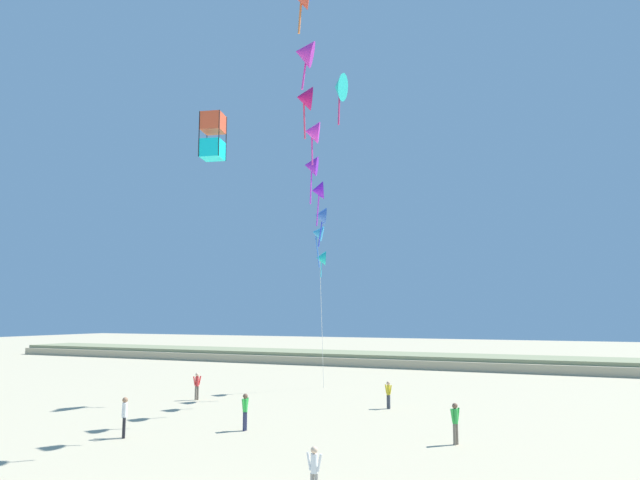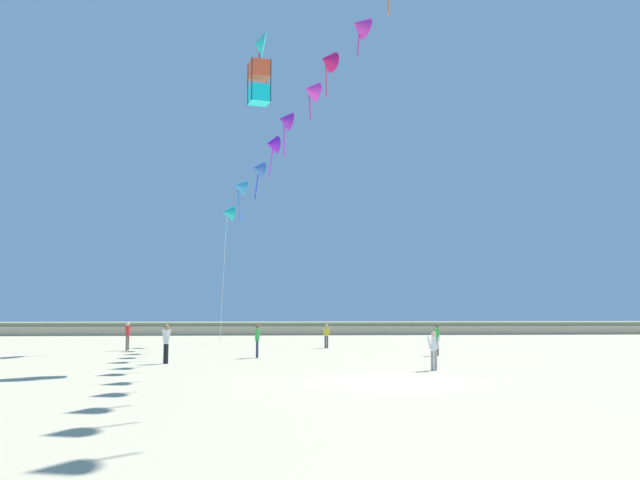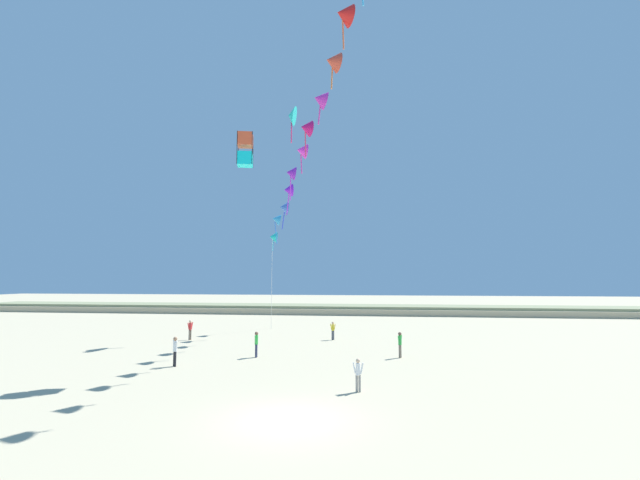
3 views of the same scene
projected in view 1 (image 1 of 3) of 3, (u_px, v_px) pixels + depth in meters
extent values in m
cube|color=tan|center=(474.00, 364.00, 58.35)|extent=(120.00, 8.20, 0.88)
cube|color=gray|center=(473.00, 358.00, 58.42)|extent=(120.00, 6.97, 0.50)
cylinder|color=black|center=(124.00, 428.00, 25.12)|extent=(0.13, 0.13, 0.89)
cylinder|color=black|center=(124.00, 427.00, 25.27)|extent=(0.13, 0.13, 0.89)
cylinder|color=white|center=(125.00, 410.00, 25.29)|extent=(0.23, 0.23, 0.63)
cylinder|color=white|center=(125.00, 410.00, 25.11)|extent=(0.21, 0.21, 0.60)
cylinder|color=white|center=(124.00, 408.00, 25.49)|extent=(0.21, 0.21, 0.60)
sphere|color=#9E7051|center=(125.00, 400.00, 25.35)|extent=(0.24, 0.24, 0.24)
cylinder|color=#726656|center=(198.00, 393.00, 36.50)|extent=(0.13, 0.13, 0.86)
cylinder|color=#726656|center=(196.00, 393.00, 36.40)|extent=(0.13, 0.13, 0.86)
cylinder|color=red|center=(197.00, 381.00, 36.54)|extent=(0.23, 0.23, 0.61)
cylinder|color=red|center=(200.00, 380.00, 36.68)|extent=(0.16, 0.22, 0.58)
cylinder|color=red|center=(194.00, 381.00, 36.42)|extent=(0.16, 0.22, 0.58)
sphere|color=beige|center=(197.00, 375.00, 36.60)|extent=(0.23, 0.23, 0.23)
cylinder|color=#726656|center=(455.00, 434.00, 23.86)|extent=(0.12, 0.12, 0.86)
cylinder|color=#726656|center=(457.00, 434.00, 23.95)|extent=(0.12, 0.12, 0.86)
cylinder|color=green|center=(455.00, 416.00, 24.00)|extent=(0.23, 0.23, 0.61)
cylinder|color=green|center=(452.00, 416.00, 23.89)|extent=(0.17, 0.22, 0.58)
cylinder|color=green|center=(458.00, 415.00, 24.13)|extent=(0.17, 0.22, 0.58)
sphere|color=brown|center=(455.00, 406.00, 24.06)|extent=(0.23, 0.23, 0.23)
cylinder|color=#282D4C|center=(246.00, 421.00, 26.85)|extent=(0.13, 0.13, 0.86)
cylinder|color=#282D4C|center=(244.00, 422.00, 26.71)|extent=(0.13, 0.13, 0.86)
cylinder|color=green|center=(245.00, 405.00, 26.87)|extent=(0.23, 0.23, 0.61)
cylinder|color=green|center=(247.00, 404.00, 27.06)|extent=(0.09, 0.21, 0.58)
cylinder|color=green|center=(243.00, 405.00, 26.70)|extent=(0.09, 0.21, 0.58)
sphere|color=brown|center=(245.00, 396.00, 26.93)|extent=(0.23, 0.23, 0.23)
cylinder|color=#474C56|center=(389.00, 402.00, 33.01)|extent=(0.11, 0.11, 0.78)
cylinder|color=#474C56|center=(388.00, 402.00, 33.11)|extent=(0.11, 0.11, 0.78)
cylinder|color=yellow|center=(388.00, 390.00, 33.15)|extent=(0.21, 0.21, 0.55)
cylinder|color=yellow|center=(391.00, 390.00, 33.02)|extent=(0.20, 0.15, 0.53)
cylinder|color=yellow|center=(386.00, 389.00, 33.29)|extent=(0.20, 0.15, 0.53)
sphere|color=tan|center=(388.00, 383.00, 33.20)|extent=(0.21, 0.21, 0.21)
cylinder|color=white|center=(314.00, 464.00, 16.78)|extent=(0.20, 0.20, 0.55)
cylinder|color=white|center=(319.00, 463.00, 16.69)|extent=(0.19, 0.10, 0.52)
cylinder|color=white|center=(309.00, 461.00, 16.87)|extent=(0.19, 0.10, 0.52)
sphere|color=beige|center=(314.00, 450.00, 16.83)|extent=(0.21, 0.21, 0.21)
cone|color=#1CC5C1|center=(321.00, 258.00, 42.05)|extent=(1.13, 1.31, 1.13)
cylinder|color=#39C0E5|center=(321.00, 269.00, 42.09)|extent=(0.15, 0.17, 1.21)
cone|color=#329DDC|center=(318.00, 233.00, 39.29)|extent=(1.25, 1.36, 1.22)
cylinder|color=#397CE5|center=(318.00, 252.00, 39.27)|extent=(0.29, 0.23, 2.20)
cone|color=blue|center=(320.00, 216.00, 36.76)|extent=(1.21, 1.34, 1.14)
cylinder|color=blue|center=(320.00, 233.00, 36.77)|extent=(0.28, 0.22, 1.79)
cone|color=#781CD6|center=(318.00, 190.00, 34.28)|extent=(1.13, 1.31, 1.13)
cylinder|color=#B739E5|center=(318.00, 210.00, 34.27)|extent=(0.30, 0.23, 1.91)
cone|color=purple|center=(311.00, 166.00, 31.71)|extent=(1.15, 1.31, 1.18)
cylinder|color=#CE39E5|center=(311.00, 187.00, 31.71)|extent=(0.09, 0.24, 1.95)
cone|color=#E032CA|center=(312.00, 132.00, 28.70)|extent=(1.18, 1.33, 1.17)
cylinder|color=#E539A5|center=(312.00, 151.00, 28.73)|extent=(0.18, 0.22, 1.46)
cone|color=#C11364|center=(304.00, 98.00, 26.37)|extent=(1.22, 1.34, 1.15)
cylinder|color=#E53960|center=(304.00, 121.00, 26.38)|extent=(0.10, 0.19, 1.68)
cone|color=#C02CAF|center=(304.00, 53.00, 23.38)|extent=(1.28, 1.37, 1.23)
cylinder|color=#E539A8|center=(304.00, 75.00, 23.42)|extent=(0.19, 0.22, 1.31)
cylinder|color=orange|center=(300.00, 17.00, 20.87)|extent=(0.12, 0.17, 1.29)
cylinder|color=silver|center=(322.00, 321.00, 42.33)|extent=(0.55, 1.92, 9.86)
cone|color=#27D2C0|center=(339.00, 87.00, 41.09)|extent=(1.06, 2.02, 2.07)
cone|color=#E52D6A|center=(339.00, 87.00, 41.09)|extent=(0.62, 1.11, 1.15)
cylinder|color=#E52D6A|center=(339.00, 108.00, 40.88)|extent=(0.18, 0.48, 2.57)
cube|color=#10DDE5|center=(212.00, 150.00, 25.46)|extent=(1.12, 1.12, 0.83)
cube|color=#E5512D|center=(213.00, 123.00, 25.62)|extent=(1.12, 1.12, 0.83)
cylinder|color=black|center=(199.00, 134.00, 25.17)|extent=(0.04, 0.04, 2.08)
cylinder|color=black|center=(219.00, 133.00, 25.01)|extent=(0.04, 0.04, 2.08)
cylinder|color=black|center=(226.00, 139.00, 25.91)|extent=(0.04, 0.04, 2.08)
cylinder|color=black|center=(207.00, 140.00, 26.08)|extent=(0.04, 0.04, 2.08)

